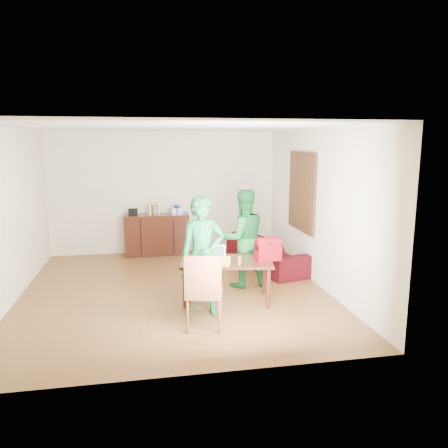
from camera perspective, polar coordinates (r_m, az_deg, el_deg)
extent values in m
cube|color=#452811|center=(7.51, -6.44, -9.00)|extent=(5.00, 5.50, 0.10)
cube|color=white|center=(7.08, -6.93, 12.86)|extent=(5.00, 5.50, 0.10)
cube|color=beige|center=(9.93, -7.81, 4.11)|extent=(5.00, 0.10, 2.70)
cube|color=beige|center=(4.43, -4.15, -4.02)|extent=(5.00, 0.10, 2.70)
cube|color=beige|center=(7.45, -26.65, 0.88)|extent=(0.10, 5.50, 2.70)
cube|color=beige|center=(7.76, 12.47, 2.12)|extent=(0.10, 5.50, 2.70)
cube|color=#3F2614|center=(8.34, 10.09, 4.18)|extent=(0.04, 1.28, 1.48)
cube|color=#462E15|center=(8.33, 9.89, 4.18)|extent=(0.01, 1.18, 1.36)
cube|color=black|center=(9.78, -8.76, -1.36)|extent=(1.40, 0.45, 0.90)
cube|color=black|center=(9.69, -11.80, 1.55)|extent=(0.20, 0.14, 0.14)
cube|color=#A1A0A9|center=(9.71, -6.19, 1.74)|extent=(0.24, 0.22, 0.14)
ellipsoid|color=#1A30A9|center=(9.70, -6.20, 2.35)|extent=(0.14, 0.14, 0.07)
cube|color=black|center=(6.81, 0.31, -4.92)|extent=(1.53, 1.03, 0.04)
cylinder|color=black|center=(6.62, -5.13, -8.41)|extent=(0.06, 0.06, 0.62)
cylinder|color=black|center=(6.64, 5.81, -8.36)|extent=(0.06, 0.06, 0.62)
cylinder|color=black|center=(7.22, -4.73, -6.76)|extent=(0.06, 0.06, 0.62)
cylinder|color=black|center=(7.24, 5.26, -6.73)|extent=(0.06, 0.06, 0.62)
cube|color=brown|center=(5.90, -2.57, -8.99)|extent=(0.57, 0.55, 0.05)
cube|color=brown|center=(5.61, -2.78, -6.88)|extent=(0.47, 0.14, 0.54)
imported|color=#145C2F|center=(6.28, -2.81, -4.15)|extent=(0.65, 0.44, 1.73)
imported|color=#156026|center=(7.50, 2.52, -1.88)|extent=(0.90, 0.75, 1.68)
cube|color=white|center=(6.71, -0.96, -4.90)|extent=(0.33, 0.23, 0.02)
cube|color=black|center=(6.68, -0.96, -3.93)|extent=(0.32, 0.08, 0.21)
cylinder|color=brown|center=(6.49, 2.03, -4.72)|extent=(0.07, 0.07, 0.17)
cube|color=maroon|center=(6.82, 5.75, -3.54)|extent=(0.40, 0.26, 0.28)
imported|color=#3E0808|center=(8.78, 5.78, -3.63)|extent=(1.35, 2.25, 0.62)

